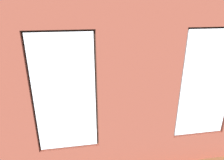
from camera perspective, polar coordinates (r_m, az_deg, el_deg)
The scene contains 16 objects.
ground_plane at distance 6.25m, azimuth 0.33°, elevation -7.40°, with size 7.30×5.76×0.10m, color brown.
brick_wall_with_windows at distance 3.26m, azimuth 7.79°, elevation 0.43°, with size 6.70×0.30×3.58m.
couch_by_window at distance 4.45m, azimuth 0.30°, elevation -14.65°, with size 1.72×0.87×0.80m.
couch_left at distance 6.68m, azimuth 24.08°, elevation -3.78°, with size 0.95×1.98×0.80m.
coffee_table at distance 6.31m, azimuth -3.22°, elevation -2.89°, with size 1.58×0.72×0.42m.
cup_ceramic at distance 6.27m, azimuth -3.24°, elevation -2.12°, with size 0.07×0.07×0.09m, color #B23D38.
candle_jar at distance 6.44m, azimuth 0.49°, elevation -1.36°, with size 0.08×0.08×0.11m, color #B7333D.
table_plant_small at distance 6.16m, azimuth -2.04°, elevation -1.98°, with size 0.11×0.11×0.18m.
remote_silver at distance 6.35m, azimuth -5.09°, elevation -2.18°, with size 0.05×0.17×0.02m, color #B2B2B7.
media_console at distance 6.71m, azimuth -26.54°, elevation -4.93°, with size 1.25×0.42×0.48m, color black.
tv_flatscreen at distance 6.49m, azimuth -27.39°, elevation -0.10°, with size 1.09×0.20×0.73m.
potted_plant_between_couches at distance 4.60m, azimuth 16.72°, elevation -7.14°, with size 0.90×1.10×1.34m.
potted_plant_corner_near_left at distance 8.48m, azimuth 17.27°, elevation 5.09°, with size 1.02×0.93×1.46m.
potted_plant_beside_window_right at distance 4.17m, azimuth -21.83°, elevation -11.22°, with size 1.00×0.94×1.32m.
potted_plant_near_tv at distance 5.39m, azimuth -25.07°, elevation -4.30°, with size 0.88×0.83×1.25m.
potted_plant_by_left_couch at distance 7.61m, azimuth 15.97°, elevation 0.75°, with size 0.29×0.29×0.58m.
Camera 1 is at (0.93, 5.41, 2.93)m, focal length 32.00 mm.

